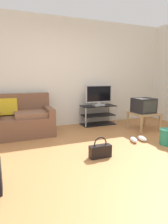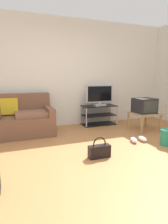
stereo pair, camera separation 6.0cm
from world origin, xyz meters
name	(u,v)px [view 1 (the left image)]	position (x,y,z in m)	size (l,w,h in m)	color
ground_plane	(102,164)	(0.00, 0.00, -0.01)	(9.00, 9.80, 0.02)	#B27542
wall_back	(59,73)	(0.00, 2.45, 1.35)	(9.00, 0.10, 2.70)	silver
couch	(8,121)	(-1.27, 1.95, 0.33)	(1.88, 0.85, 0.89)	brown
tv_stand	(98,115)	(0.98, 2.15, 0.26)	(0.91, 0.43, 0.51)	black
flat_tv	(99,96)	(0.98, 2.13, 0.78)	(0.73, 0.22, 0.54)	#B2B2B7
side_table	(144,115)	(1.73, 1.24, 0.37)	(0.58, 0.58, 0.43)	tan
crt_tv	(144,105)	(1.73, 1.25, 0.60)	(0.46, 0.43, 0.34)	#232326
handbag	(100,151)	(0.07, 0.21, 0.11)	(0.35, 0.13, 0.34)	black
cleaning_bucket	(167,136)	(1.49, 0.26, 0.16)	(0.27, 0.27, 0.30)	#238466
sneakers_pair	(138,139)	(1.10, 0.61, 0.04)	(0.36, 0.27, 0.09)	white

